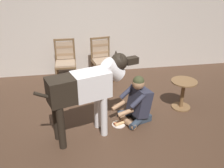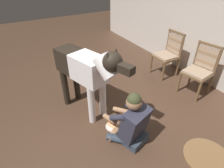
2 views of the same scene
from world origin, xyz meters
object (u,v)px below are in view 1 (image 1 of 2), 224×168
large_dog (87,88)px  round_side_table (183,92)px  dining_chair_left_of_pair (65,59)px  person_sitting_on_floor (137,103)px  dining_chair_right_of_pair (102,57)px  hot_dog_on_plate (119,123)px

large_dog → round_side_table: large_dog is taller
round_side_table → dining_chair_left_of_pair: bearing=143.7°
person_sitting_on_floor → round_side_table: 0.99m
dining_chair_left_of_pair → dining_chair_right_of_pair: size_ratio=1.00×
hot_dog_on_plate → round_side_table: (1.29, 0.37, 0.31)m
hot_dog_on_plate → dining_chair_right_of_pair: bearing=90.8°
person_sitting_on_floor → round_side_table: person_sitting_on_floor is taller
dining_chair_left_of_pair → large_dog: size_ratio=0.62×
person_sitting_on_floor → hot_dog_on_plate: person_sitting_on_floor is taller
dining_chair_left_of_pair → dining_chair_right_of_pair: bearing=-0.1°
dining_chair_right_of_pair → person_sitting_on_floor: bearing=-78.8°
dining_chair_left_of_pair → hot_dog_on_plate: (0.86, -1.95, -0.52)m
dining_chair_left_of_pair → person_sitting_on_floor: size_ratio=1.17×
large_dog → round_side_table: size_ratio=2.82×
person_sitting_on_floor → round_side_table: size_ratio=1.49×
dining_chair_right_of_pair → large_dog: size_ratio=0.62×
dining_chair_right_of_pair → hot_dog_on_plate: bearing=-89.2°
dining_chair_right_of_pair → round_side_table: size_ratio=1.74×
dining_chair_right_of_pair → large_dog: (-0.49, -2.11, 0.30)m
large_dog → person_sitting_on_floor: bearing=17.8°
dining_chair_left_of_pair → dining_chair_right_of_pair: 0.83m
dining_chair_right_of_pair → hot_dog_on_plate: (0.03, -1.95, -0.52)m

